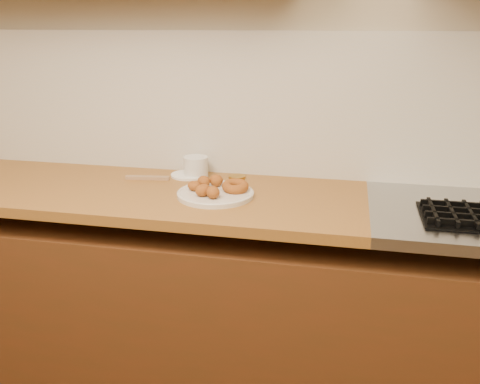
# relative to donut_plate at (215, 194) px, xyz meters

# --- Properties ---
(wall_back) EXTENTS (4.00, 0.02, 2.70)m
(wall_back) POSITION_rel_donut_plate_xyz_m (0.07, 0.34, 0.44)
(wall_back) COLOR #BDAE8E
(wall_back) RESTS_ON ground
(base_cabinet) EXTENTS (3.60, 0.60, 0.77)m
(base_cabinet) POSITION_rel_donut_plate_xyz_m (0.07, 0.03, -0.52)
(base_cabinet) COLOR #4F2511
(base_cabinet) RESTS_ON floor
(butcher_block) EXTENTS (2.30, 0.62, 0.04)m
(butcher_block) POSITION_rel_donut_plate_xyz_m (-0.58, 0.03, -0.03)
(butcher_block) COLOR brown
(butcher_block) RESTS_ON base_cabinet
(backsplash) EXTENTS (3.60, 0.02, 0.60)m
(backsplash) POSITION_rel_donut_plate_xyz_m (0.07, 0.33, 0.29)
(backsplash) COLOR beige
(backsplash) RESTS_ON wall_back
(donut_plate) EXTENTS (0.29, 0.29, 0.02)m
(donut_plate) POSITION_rel_donut_plate_xyz_m (0.00, 0.00, 0.00)
(donut_plate) COLOR beige
(donut_plate) RESTS_ON butcher_block
(ring_donut) EXTENTS (0.14, 0.14, 0.05)m
(ring_donut) POSITION_rel_donut_plate_xyz_m (0.07, 0.03, 0.03)
(ring_donut) COLOR #975B21
(ring_donut) RESTS_ON donut_plate
(fried_dough_chunks) EXTENTS (0.17, 0.21, 0.05)m
(fried_dough_chunks) POSITION_rel_donut_plate_xyz_m (-0.03, -0.00, 0.03)
(fried_dough_chunks) COLOR #975B21
(fried_dough_chunks) RESTS_ON donut_plate
(plastic_tub) EXTENTS (0.12, 0.12, 0.09)m
(plastic_tub) POSITION_rel_donut_plate_xyz_m (-0.15, 0.24, 0.03)
(plastic_tub) COLOR silver
(plastic_tub) RESTS_ON butcher_block
(tub_lid) EXTENTS (0.20, 0.20, 0.01)m
(tub_lid) POSITION_rel_donut_plate_xyz_m (-0.18, 0.23, -0.00)
(tub_lid) COLOR white
(tub_lid) RESTS_ON butcher_block
(brass_jar_lid) EXTENTS (0.07, 0.07, 0.01)m
(brass_jar_lid) POSITION_rel_donut_plate_xyz_m (0.03, 0.24, -0.00)
(brass_jar_lid) COLOR #A77B26
(brass_jar_lid) RESTS_ON butcher_block
(wooden_utensil) EXTENTS (0.19, 0.05, 0.01)m
(wooden_utensil) POSITION_rel_donut_plate_xyz_m (-0.34, 0.15, -0.00)
(wooden_utensil) COLOR #94704E
(wooden_utensil) RESTS_ON butcher_block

